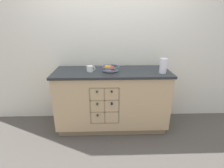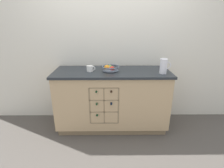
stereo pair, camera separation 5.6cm
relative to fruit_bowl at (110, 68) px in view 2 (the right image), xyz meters
The scene contains 6 objects.
ground_plane 0.98m from the fruit_bowl, ahead, with size 14.00×14.00×0.00m, color #4C4742.
back_wall 0.47m from the fruit_bowl, 86.03° to the left, with size 4.40×0.06×2.55m, color silver.
kitchen_island 0.50m from the fruit_bowl, ahead, with size 1.71×0.64×0.93m.
fruit_bowl is the anchor object (origin of this frame).
white_pitcher 0.75m from the fruit_bowl, ahead, with size 0.16×0.10×0.21m.
ceramic_mug 0.29m from the fruit_bowl, behind, with size 0.13×0.09×0.08m.
Camera 2 is at (-0.03, -2.47, 1.63)m, focal length 28.00 mm.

